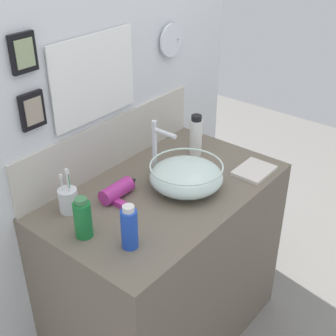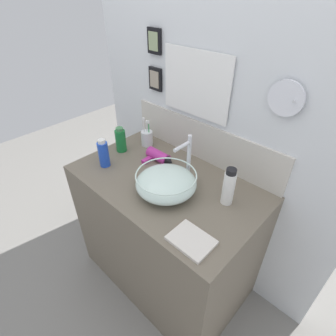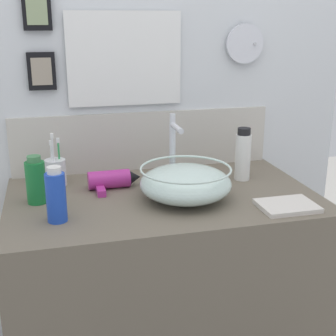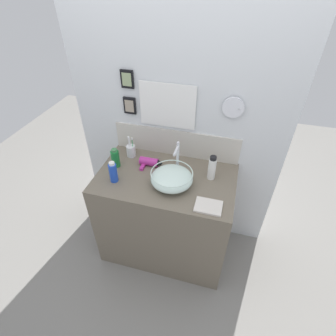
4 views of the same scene
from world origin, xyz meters
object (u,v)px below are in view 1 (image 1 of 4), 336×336
object	(u,v)px
faucet	(157,145)
hair_drier	(119,190)
shampoo_bottle	(196,136)
lotion_bottle	(129,228)
glass_bowl_sink	(186,176)
toothbrush_cup	(68,200)
hand_towel	(254,171)
spray_bottle	(83,219)

from	to	relation	value
faucet	hair_drier	size ratio (longest dim) A/B	1.37
shampoo_bottle	lotion_bottle	size ratio (longest dim) A/B	1.16
hair_drier	shampoo_bottle	size ratio (longest dim) A/B	0.95
lotion_bottle	glass_bowl_sink	bearing A→B (deg)	10.21
toothbrush_cup	hand_towel	world-z (taller)	toothbrush_cup
faucet	lotion_bottle	distance (m)	0.51
shampoo_bottle	spray_bottle	xyz separation A→B (m)	(-0.79, -0.06, -0.02)
glass_bowl_sink	hair_drier	size ratio (longest dim) A/B	1.62
glass_bowl_sink	faucet	bearing A→B (deg)	90.00
hair_drier	toothbrush_cup	bearing A→B (deg)	157.27
hair_drier	spray_bottle	size ratio (longest dim) A/B	1.18
toothbrush_cup	hand_towel	xyz separation A→B (m)	(0.75, -0.43, -0.05)
glass_bowl_sink	toothbrush_cup	size ratio (longest dim) A/B	1.55
lotion_bottle	shampoo_bottle	bearing A→B (deg)	17.97
faucet	hand_towel	distance (m)	0.48
spray_bottle	lotion_bottle	world-z (taller)	lotion_bottle
toothbrush_cup	lotion_bottle	world-z (taller)	toothbrush_cup
faucet	hand_towel	size ratio (longest dim) A/B	1.43
glass_bowl_sink	spray_bottle	size ratio (longest dim) A/B	1.92
spray_bottle	lotion_bottle	size ratio (longest dim) A/B	0.94
glass_bowl_sink	hand_towel	xyz separation A→B (m)	(0.31, -0.16, -0.05)
lotion_bottle	hand_towel	size ratio (longest dim) A/B	0.94
glass_bowl_sink	hand_towel	world-z (taller)	glass_bowl_sink
hand_towel	faucet	bearing A→B (deg)	133.24
toothbrush_cup	spray_bottle	distance (m)	0.18
hair_drier	spray_bottle	distance (m)	0.29
shampoo_bottle	lotion_bottle	world-z (taller)	shampoo_bottle
faucet	shampoo_bottle	world-z (taller)	faucet
hair_drier	toothbrush_cup	xyz separation A→B (m)	(-0.20, 0.09, 0.02)
faucet	toothbrush_cup	size ratio (longest dim) A/B	1.31
shampoo_bottle	hand_towel	size ratio (longest dim) A/B	1.10
hair_drier	toothbrush_cup	world-z (taller)	toothbrush_cup
spray_bottle	hand_towel	world-z (taller)	spray_bottle
shampoo_bottle	toothbrush_cup	bearing A→B (deg)	171.20
hair_drier	hand_towel	size ratio (longest dim) A/B	1.05
hand_towel	glass_bowl_sink	bearing A→B (deg)	152.23
glass_bowl_sink	toothbrush_cup	distance (m)	0.51
faucet	toothbrush_cup	world-z (taller)	faucet
toothbrush_cup	lotion_bottle	size ratio (longest dim) A/B	1.16
shampoo_bottle	hair_drier	bearing A→B (deg)	177.20
toothbrush_cup	lotion_bottle	xyz separation A→B (m)	(-0.01, -0.35, 0.03)
glass_bowl_sink	spray_bottle	bearing A→B (deg)	169.07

